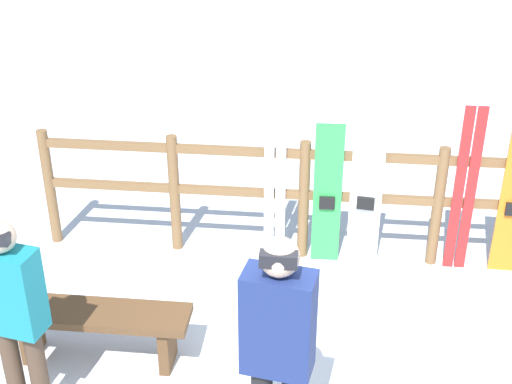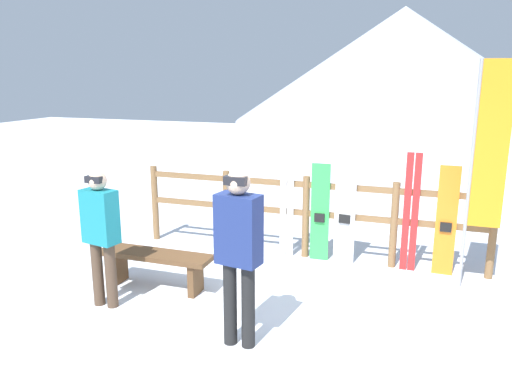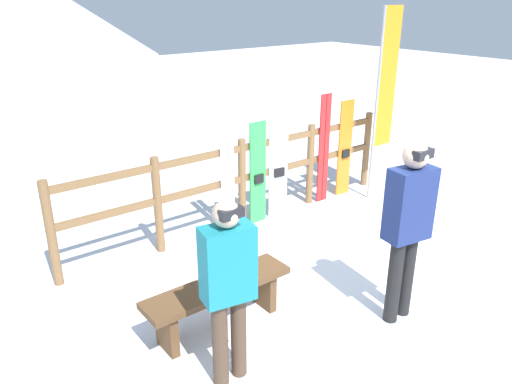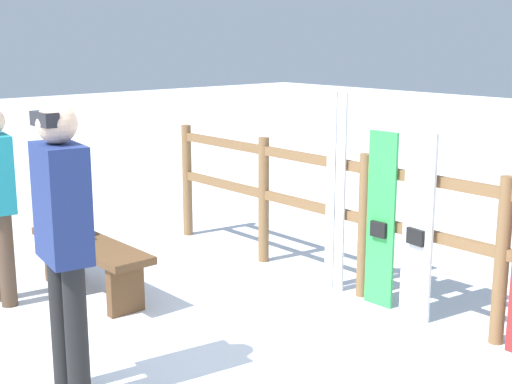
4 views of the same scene
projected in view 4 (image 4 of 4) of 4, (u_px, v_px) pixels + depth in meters
ground_plane at (152, 371)px, 4.53m from camera, size 40.00×40.00×0.00m
fence at (365, 214)px, 5.68m from camera, size 4.95×0.10×1.18m
bench at (91, 255)px, 5.78m from camera, size 1.42×0.36×0.46m
person_navy at (63, 230)px, 4.00m from camera, size 0.44×0.29×1.73m
ski_pair_white at (336, 193)px, 5.81m from camera, size 0.19×0.02×1.65m
snowboard_green at (381, 221)px, 5.49m from camera, size 0.26×0.06×1.38m
snowboard_white at (418, 228)px, 5.23m from camera, size 0.29×0.08×1.41m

